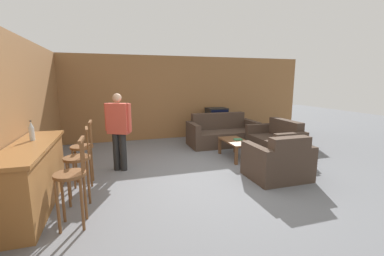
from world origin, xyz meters
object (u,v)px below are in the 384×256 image
Objects in this scene: bar_chair_near at (72,181)px; book_on_table at (238,139)px; tv_unit at (216,129)px; bar_chair_far at (83,152)px; coffee_table at (236,143)px; person_by_window at (119,128)px; loveseat_right at (276,142)px; bottle at (32,131)px; bar_chair_mid at (78,164)px; armchair_near at (278,163)px; tv at (217,115)px; couch_far at (222,134)px.

bar_chair_near is 3.99m from book_on_table.
bar_chair_far is at bearing -142.20° from tv_unit.
bar_chair_far reaches higher than coffee_table.
bar_chair_far is 0.72× the size of person_by_window.
person_by_window is (-3.84, -0.11, 0.59)m from loveseat_right.
person_by_window is at bearing 38.10° from bottle.
bar_chair_mid is 5.38× the size of book_on_table.
tv_unit is at bearing 85.66° from armchair_near.
book_on_table is at bearing -179.00° from loveseat_right.
bar_chair_near is at bearing -90.00° from bar_chair_far.
tv_unit is (0.45, 2.28, -0.11)m from coffee_table.
coffee_table is 1.56× the size of tv.
armchair_near is at bearing -12.77° from bar_chair_far.
loveseat_right is at bearing -72.23° from tv.
tv is at bearing -90.00° from tv_unit.
bar_chair_far is at bearing -171.05° from loveseat_right.
tv_unit is at bearing 76.71° from couch_far.
bar_chair_near and bar_chair_mid have the same top height.
bar_chair_far is 3.39m from coffee_table.
person_by_window is (-2.91, -1.37, 0.59)m from couch_far.
couch_far is (3.54, 3.37, -0.30)m from bar_chair_near.
bar_chair_mid is at bearing -143.18° from couch_far.
bar_chair_near is 4.96m from loveseat_right.
bottle reaches higher than tv.
loveseat_right is 1.16m from coffee_table.
bar_chair_near reaches higher than couch_far.
bottle reaches higher than armchair_near.
armchair_near is 5.01× the size of book_on_table.
couch_far is 1.07m from tv.
armchair_near is 0.67× the size of person_by_window.
tv is 2.10× the size of bottle.
bar_chair_mid is 4.43m from couch_far.
bar_chair_far is 5.38× the size of book_on_table.
tv reaches higher than book_on_table.
coffee_table is (3.32, 2.05, -0.25)m from bar_chair_near.
loveseat_right is (4.48, 0.71, -0.30)m from bar_chair_far.
bottle is at bearing 123.07° from bar_chair_near.
bottle is at bearing 156.73° from bar_chair_mid.
bar_chair_mid is at bearing -157.95° from book_on_table.
bottle is 0.19× the size of person_by_window.
bar_chair_far reaches higher than loveseat_right.
book_on_table is at bearing 1.93° from person_by_window.
tv_unit is 3.96m from person_by_window.
bottle reaches higher than tv_unit.
tv reaches higher than couch_far.
tv is (3.77, 2.92, 0.14)m from bar_chair_far.
couch_far is 1.73× the size of tv_unit.
couch_far is at bearing 83.52° from book_on_table.
coffee_table is 0.62× the size of person_by_window.
book_on_table is (-0.14, -1.28, 0.13)m from couch_far.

